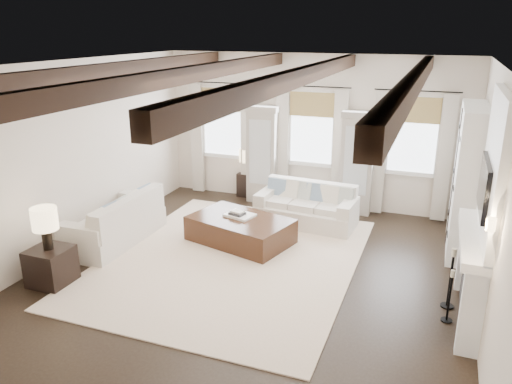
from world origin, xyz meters
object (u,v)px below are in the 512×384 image
at_px(sofa_left, 118,224).
at_px(side_table_back, 247,184).
at_px(ottoman, 240,230).
at_px(sofa_back, 307,208).
at_px(side_table_front, 51,266).

xyz_separation_m(sofa_left, side_table_back, (1.19, 3.26, -0.08)).
xyz_separation_m(sofa_left, ottoman, (2.06, 0.77, -0.12)).
distance_m(sofa_back, sofa_left, 3.59).
relative_size(ottoman, side_table_back, 3.25).
relative_size(sofa_back, side_table_front, 3.43).
distance_m(sofa_left, side_table_front, 1.65).
bearing_deg(sofa_left, side_table_front, -90.44).
xyz_separation_m(ottoman, side_table_front, (-2.07, -2.43, 0.06)).
height_order(sofa_back, side_table_front, sofa_back).
height_order(sofa_back, ottoman, sofa_back).
bearing_deg(sofa_left, side_table_back, 70.02).
height_order(sofa_left, side_table_back, sofa_left).
bearing_deg(side_table_front, ottoman, 49.47).
relative_size(sofa_left, side_table_back, 3.76).
distance_m(sofa_back, side_table_back, 2.14).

